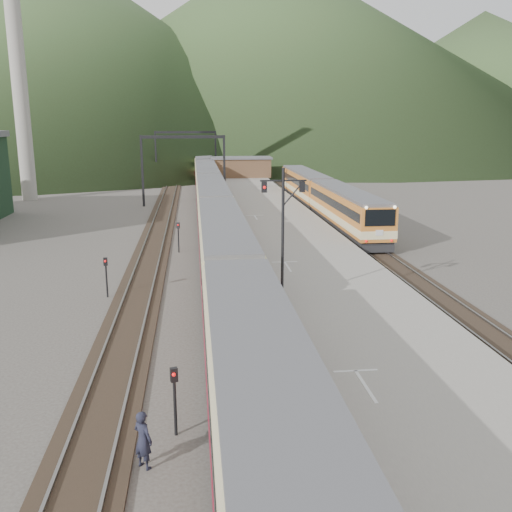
{
  "coord_description": "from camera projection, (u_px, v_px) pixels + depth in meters",
  "views": [
    {
      "loc": [
        -1.74,
        -11.0,
        9.66
      ],
      "look_at": [
        1.73,
        20.84,
        2.0
      ],
      "focal_mm": 40.0,
      "sensor_mm": 36.0,
      "label": 1
    }
  ],
  "objects": [
    {
      "name": "platform",
      "position": [
        278.0,
        226.0,
        50.28
      ],
      "size": [
        8.0,
        100.0,
        1.0
      ],
      "primitive_type": "cube",
      "color": "gray",
      "rests_on": "ground"
    },
    {
      "name": "station_shed",
      "position": [
        241.0,
        167.0,
        88.47
      ],
      "size": [
        9.4,
        4.4,
        3.1
      ],
      "color": "brown",
      "rests_on": "platform"
    },
    {
      "name": "short_signal_b",
      "position": [
        178.0,
        233.0,
        42.32
      ],
      "size": [
        0.26,
        0.22,
        2.27
      ],
      "color": "black",
      "rests_on": "ground"
    },
    {
      "name": "hill_c",
      "position": [
        479.0,
        79.0,
        221.89
      ],
      "size": [
        160.0,
        160.0,
        50.0
      ],
      "primitive_type": "cone",
      "color": "#384C27",
      "rests_on": "ground"
    },
    {
      "name": "short_signal_c",
      "position": [
        106.0,
        272.0,
        31.56
      ],
      "size": [
        0.23,
        0.18,
        2.27
      ],
      "color": "black",
      "rests_on": "ground"
    },
    {
      "name": "hill_b",
      "position": [
        269.0,
        49.0,
        229.87
      ],
      "size": [
        220.0,
        220.0,
        75.0
      ],
      "primitive_type": "cone",
      "color": "#384C27",
      "rests_on": "ground"
    },
    {
      "name": "hill_a",
      "position": [
        73.0,
        56.0,
        185.56
      ],
      "size": [
        180.0,
        180.0,
        60.0
      ],
      "primitive_type": "cone",
      "color": "#384C27",
      "rests_on": "ground"
    },
    {
      "name": "track_main",
      "position": [
        214.0,
        228.0,
        51.72
      ],
      "size": [
        2.6,
        200.0,
        0.23
      ],
      "color": "black",
      "rests_on": "ground"
    },
    {
      "name": "worker",
      "position": [
        143.0,
        440.0,
        16.08
      ],
      "size": [
        0.75,
        0.74,
        1.75
      ],
      "primitive_type": "imported",
      "rotation": [
        0.0,
        0.0,
        2.42
      ],
      "color": "#1D1F2F",
      "rests_on": "ground"
    },
    {
      "name": "smokestack",
      "position": [
        18.0,
        73.0,
        67.2
      ],
      "size": [
        1.8,
        1.8,
        30.0
      ],
      "primitive_type": "cylinder",
      "color": "#9E998E",
      "rests_on": "ground"
    },
    {
      "name": "track_far",
      "position": [
        159.0,
        230.0,
        51.2
      ],
      "size": [
        2.6,
        200.0,
        0.23
      ],
      "color": "black",
      "rests_on": "ground"
    },
    {
      "name": "track_second",
      "position": [
        338.0,
        226.0,
        52.94
      ],
      "size": [
        2.6,
        200.0,
        0.23
      ],
      "color": "black",
      "rests_on": "ground"
    },
    {
      "name": "gantry_far",
      "position": [
        186.0,
        147.0,
        88.81
      ],
      "size": [
        9.55,
        0.25,
        8.0
      ],
      "color": "black",
      "rests_on": "ground"
    },
    {
      "name": "short_signal_a",
      "position": [
        175.0,
        392.0,
        17.61
      ],
      "size": [
        0.26,
        0.22,
        2.27
      ],
      "color": "black",
      "rests_on": "ground"
    },
    {
      "name": "second_train",
      "position": [
        323.0,
        197.0,
        59.0
      ],
      "size": [
        2.72,
        37.05,
        3.32
      ],
      "color": "orange",
      "rests_on": "track_second"
    },
    {
      "name": "gantry_near",
      "position": [
        183.0,
        157.0,
        64.64
      ],
      "size": [
        9.55,
        0.25,
        8.0
      ],
      "color": "black",
      "rests_on": "ground"
    },
    {
      "name": "main_train",
      "position": [
        212.0,
        201.0,
        55.24
      ],
      "size": [
        2.98,
        102.04,
        3.63
      ],
      "color": "beige",
      "rests_on": "track_main"
    },
    {
      "name": "signal_mast",
      "position": [
        283.0,
        221.0,
        27.13
      ],
      "size": [
        2.2,
        0.21,
        6.5
      ],
      "color": "black",
      "rests_on": "platform"
    }
  ]
}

